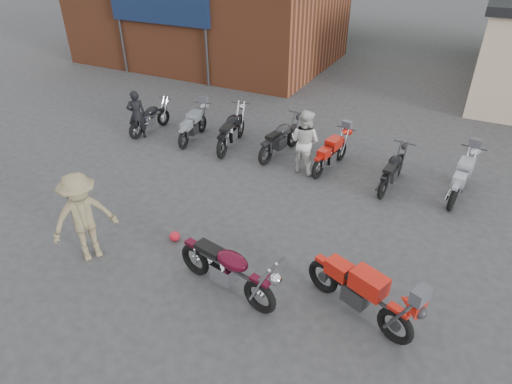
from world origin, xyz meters
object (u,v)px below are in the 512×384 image
at_px(person_dark, 137,115).
at_px(row_bike_3, 281,137).
at_px(row_bike_4, 331,151).
at_px(person_light, 305,142).
at_px(row_bike_6, 462,176).
at_px(helmet, 175,236).
at_px(row_bike_1, 193,124).
at_px(row_bike_5, 393,169).
at_px(sportbike, 361,289).
at_px(row_bike_2, 231,128).
at_px(vintage_motorcycle, 227,266).
at_px(person_tan, 83,218).
at_px(row_bike_0, 150,117).

height_order(person_dark, row_bike_3, person_dark).
xyz_separation_m(row_bike_3, row_bike_4, (1.63, -0.15, -0.06)).
bearing_deg(person_light, row_bike_6, -161.46).
bearing_deg(row_bike_4, person_light, 136.69).
height_order(helmet, row_bike_1, row_bike_1).
bearing_deg(row_bike_4, row_bike_5, -87.49).
xyz_separation_m(sportbike, row_bike_3, (-3.83, 5.18, -0.03)).
bearing_deg(sportbike, row_bike_2, 158.95).
distance_m(vintage_motorcycle, person_light, 5.14).
distance_m(person_tan, row_bike_5, 7.60).
xyz_separation_m(row_bike_1, row_bike_5, (6.35, -0.10, -0.00)).
bearing_deg(row_bike_3, row_bike_0, 104.34).
bearing_deg(row_bike_2, row_bike_1, 84.54).
height_order(row_bike_5, row_bike_6, row_bike_6).
height_order(person_dark, row_bike_0, person_dark).
height_order(sportbike, row_bike_2, row_bike_2).
distance_m(person_tan, row_bike_3, 6.33).
xyz_separation_m(row_bike_2, row_bike_5, (4.98, -0.19, -0.09)).
bearing_deg(vintage_motorcycle, row_bike_4, 99.73).
height_order(person_tan, row_bike_2, person_tan).
xyz_separation_m(row_bike_3, row_bike_5, (3.39, -0.38, -0.06)).
bearing_deg(person_light, person_tan, 75.97).
height_order(person_light, row_bike_3, person_light).
bearing_deg(row_bike_3, helmet, -174.67).
xyz_separation_m(sportbike, helmet, (-4.18, 0.28, -0.52)).
distance_m(vintage_motorcycle, row_bike_0, 8.10).
xyz_separation_m(helmet, row_bike_5, (3.74, 4.52, 0.43)).
xyz_separation_m(sportbike, row_bike_1, (-6.79, 4.90, -0.08)).
bearing_deg(row_bike_6, row_bike_2, 97.83).
bearing_deg(person_tan, row_bike_5, -10.59).
xyz_separation_m(row_bike_1, row_bike_4, (4.59, 0.13, -0.00)).
bearing_deg(row_bike_1, person_tan, -175.06).
distance_m(row_bike_0, row_bike_1, 1.65).
height_order(person_dark, person_light, person_light).
xyz_separation_m(person_dark, row_bike_1, (1.68, 0.69, -0.26)).
height_order(vintage_motorcycle, person_light, person_light).
xyz_separation_m(helmet, row_bike_0, (-4.25, 4.51, 0.42)).
height_order(sportbike, row_bike_0, sportbike).
bearing_deg(row_bike_6, row_bike_0, 98.82).
relative_size(vintage_motorcycle, row_bike_2, 1.03).
height_order(row_bike_2, row_bike_3, row_bike_2).
height_order(helmet, row_bike_2, row_bike_2).
relative_size(vintage_motorcycle, row_bike_1, 1.19).
xyz_separation_m(helmet, row_bike_3, (0.35, 4.90, 0.49)).
bearing_deg(person_dark, row_bike_5, 141.66).
xyz_separation_m(row_bike_0, row_bike_1, (1.64, 0.11, 0.01)).
xyz_separation_m(row_bike_0, row_bike_5, (7.99, 0.01, 0.01)).
distance_m(sportbike, person_light, 5.37).
height_order(sportbike, person_dark, person_dark).
bearing_deg(vintage_motorcycle, row_bike_3, 115.68).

